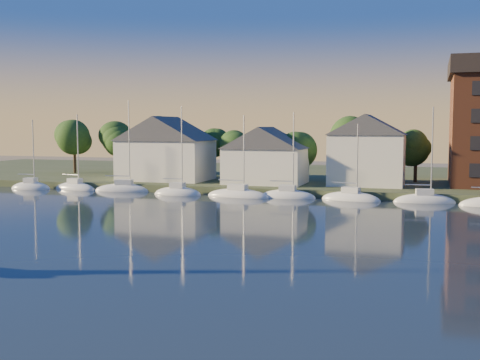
% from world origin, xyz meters
% --- Properties ---
extents(ground, '(260.00, 260.00, 0.00)m').
position_xyz_m(ground, '(0.00, 0.00, 0.00)').
color(ground, black).
rests_on(ground, ground).
extents(shoreline_land, '(160.00, 50.00, 2.00)m').
position_xyz_m(shoreline_land, '(0.00, 75.00, 0.00)').
color(shoreline_land, '#334025').
rests_on(shoreline_land, ground).
extents(wooden_dock, '(120.00, 3.00, 1.00)m').
position_xyz_m(wooden_dock, '(0.00, 52.00, 0.00)').
color(wooden_dock, brown).
rests_on(wooden_dock, ground).
extents(clubhouse_west, '(13.65, 9.45, 9.64)m').
position_xyz_m(clubhouse_west, '(-22.00, 58.00, 5.93)').
color(clubhouse_west, white).
rests_on(clubhouse_west, shoreline_land).
extents(clubhouse_centre, '(11.55, 8.40, 8.08)m').
position_xyz_m(clubhouse_centre, '(-6.00, 57.00, 5.13)').
color(clubhouse_centre, white).
rests_on(clubhouse_centre, shoreline_land).
extents(clubhouse_east, '(10.50, 8.40, 9.80)m').
position_xyz_m(clubhouse_east, '(8.00, 59.00, 6.00)').
color(clubhouse_east, white).
rests_on(clubhouse_east, shoreline_land).
extents(tree_line, '(93.40, 5.40, 8.90)m').
position_xyz_m(tree_line, '(2.00, 63.00, 7.18)').
color(tree_line, '#3B2C1A').
rests_on(tree_line, shoreline_land).
extents(moored_fleet, '(79.50, 2.40, 12.05)m').
position_xyz_m(moored_fleet, '(-4.00, 49.00, 0.10)').
color(moored_fleet, silver).
rests_on(moored_fleet, ground).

